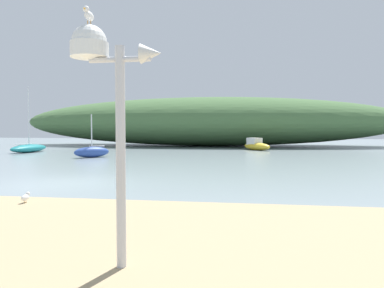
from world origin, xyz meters
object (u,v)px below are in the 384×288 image
(mast_structure, at_px, (102,71))
(sailboat_west_reach, at_px, (29,148))
(seagull_on_radar, at_px, (89,15))
(motorboat_near_shore, at_px, (256,145))
(seagull_near_waterline, at_px, (26,197))
(sailboat_inner_mooring, at_px, (92,152))

(mast_structure, bearing_deg, sailboat_west_reach, 124.93)
(seagull_on_radar, height_order, sailboat_west_reach, sailboat_west_reach)
(mast_structure, height_order, seagull_on_radar, seagull_on_radar)
(motorboat_near_shore, bearing_deg, seagull_near_waterline, -103.58)
(sailboat_inner_mooring, height_order, motorboat_near_shore, sailboat_inner_mooring)
(motorboat_near_shore, relative_size, seagull_near_waterline, 10.31)
(seagull_on_radar, relative_size, seagull_near_waterline, 0.78)
(motorboat_near_shore, xyz_separation_m, seagull_near_waterline, (-6.13, -25.39, -0.10))
(motorboat_near_shore, bearing_deg, mast_structure, -95.56)
(sailboat_inner_mooring, bearing_deg, seagull_on_radar, -65.76)
(sailboat_west_reach, distance_m, motorboat_near_shore, 19.67)
(sailboat_west_reach, bearing_deg, sailboat_inner_mooring, -29.93)
(motorboat_near_shore, bearing_deg, seagull_on_radar, -95.87)
(mast_structure, height_order, motorboat_near_shore, mast_structure)
(seagull_on_radar, xyz_separation_m, seagull_near_waterline, (-3.17, 3.40, -3.00))
(seagull_on_radar, relative_size, sailboat_inner_mooring, 0.09)
(sailboat_inner_mooring, bearing_deg, seagull_near_waterline, -71.12)
(mast_structure, relative_size, seagull_near_waterline, 8.78)
(seagull_near_waterline, bearing_deg, sailboat_west_reach, 122.97)
(seagull_near_waterline, bearing_deg, mast_structure, -45.48)
(seagull_on_radar, bearing_deg, seagull_near_waterline, 133.02)
(sailboat_inner_mooring, bearing_deg, mast_structure, -65.34)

